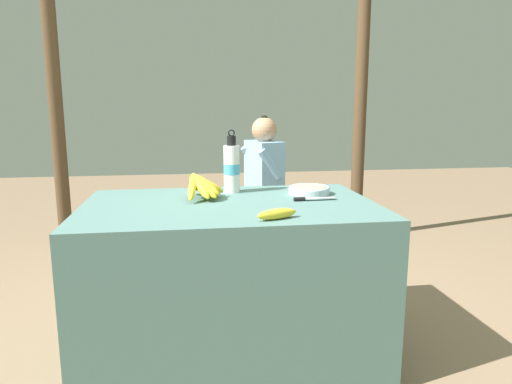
{
  "coord_description": "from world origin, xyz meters",
  "views": [
    {
      "loc": [
        -0.18,
        -2.06,
        1.19
      ],
      "look_at": [
        0.13,
        0.05,
        0.78
      ],
      "focal_mm": 32.0,
      "sensor_mm": 36.0,
      "label": 1
    }
  ],
  "objects_px": {
    "water_bottle": "(232,168)",
    "seated_vendor": "(259,175)",
    "wooden_bench": "(219,209)",
    "support_post_far": "(360,103)",
    "banana_bunch_green": "(162,195)",
    "banana_bunch_ripe": "(201,185)",
    "knife": "(309,199)",
    "serving_bowl": "(309,190)",
    "support_post_near": "(55,103)",
    "loose_banana_front": "(277,214)"
  },
  "relations": [
    {
      "from": "banana_bunch_ripe",
      "to": "support_post_far",
      "type": "distance_m",
      "value": 2.24
    },
    {
      "from": "banana_bunch_ripe",
      "to": "serving_bowl",
      "type": "relative_size",
      "value": 1.32
    },
    {
      "from": "serving_bowl",
      "to": "seated_vendor",
      "type": "height_order",
      "value": "seated_vendor"
    },
    {
      "from": "water_bottle",
      "to": "knife",
      "type": "height_order",
      "value": "water_bottle"
    },
    {
      "from": "wooden_bench",
      "to": "seated_vendor",
      "type": "distance_m",
      "value": 0.43
    },
    {
      "from": "banana_bunch_ripe",
      "to": "seated_vendor",
      "type": "height_order",
      "value": "seated_vendor"
    },
    {
      "from": "wooden_bench",
      "to": "seated_vendor",
      "type": "xyz_separation_m",
      "value": [
        0.32,
        -0.05,
        0.28
      ]
    },
    {
      "from": "water_bottle",
      "to": "support_post_near",
      "type": "xyz_separation_m",
      "value": [
        -1.25,
        1.53,
        0.34
      ]
    },
    {
      "from": "water_bottle",
      "to": "wooden_bench",
      "type": "xyz_separation_m",
      "value": [
        0.01,
        1.24,
        -0.51
      ]
    },
    {
      "from": "water_bottle",
      "to": "seated_vendor",
      "type": "relative_size",
      "value": 0.29
    },
    {
      "from": "knife",
      "to": "banana_bunch_green",
      "type": "distance_m",
      "value": 1.72
    },
    {
      "from": "seated_vendor",
      "to": "banana_bunch_green",
      "type": "xyz_separation_m",
      "value": [
        -0.76,
        0.04,
        -0.15
      ]
    },
    {
      "from": "banana_bunch_ripe",
      "to": "knife",
      "type": "xyz_separation_m",
      "value": [
        0.5,
        -0.12,
        -0.06
      ]
    },
    {
      "from": "wooden_bench",
      "to": "banana_bunch_green",
      "type": "xyz_separation_m",
      "value": [
        -0.45,
        -0.0,
        0.13
      ]
    },
    {
      "from": "serving_bowl",
      "to": "water_bottle",
      "type": "xyz_separation_m",
      "value": [
        -0.39,
        0.11,
        0.11
      ]
    },
    {
      "from": "banana_bunch_ripe",
      "to": "water_bottle",
      "type": "height_order",
      "value": "water_bottle"
    },
    {
      "from": "knife",
      "to": "support_post_near",
      "type": "bearing_deg",
      "value": 127.72
    },
    {
      "from": "banana_bunch_green",
      "to": "banana_bunch_ripe",
      "type": "bearing_deg",
      "value": -78.77
    },
    {
      "from": "loose_banana_front",
      "to": "support_post_far",
      "type": "distance_m",
      "value": 2.46
    },
    {
      "from": "serving_bowl",
      "to": "banana_bunch_green",
      "type": "relative_size",
      "value": 0.75
    },
    {
      "from": "loose_banana_front",
      "to": "wooden_bench",
      "type": "relative_size",
      "value": 0.1
    },
    {
      "from": "support_post_near",
      "to": "knife",
      "type": "bearing_deg",
      "value": -48.46
    },
    {
      "from": "banana_bunch_ripe",
      "to": "water_bottle",
      "type": "relative_size",
      "value": 0.85
    },
    {
      "from": "banana_bunch_green",
      "to": "seated_vendor",
      "type": "bearing_deg",
      "value": -3.26
    },
    {
      "from": "support_post_near",
      "to": "water_bottle",
      "type": "bearing_deg",
      "value": -50.66
    },
    {
      "from": "wooden_bench",
      "to": "banana_bunch_green",
      "type": "height_order",
      "value": "banana_bunch_green"
    },
    {
      "from": "banana_bunch_ripe",
      "to": "banana_bunch_green",
      "type": "relative_size",
      "value": 0.99
    },
    {
      "from": "banana_bunch_ripe",
      "to": "wooden_bench",
      "type": "height_order",
      "value": "banana_bunch_ripe"
    },
    {
      "from": "loose_banana_front",
      "to": "water_bottle",
      "type": "bearing_deg",
      "value": 101.56
    },
    {
      "from": "banana_bunch_ripe",
      "to": "knife",
      "type": "relative_size",
      "value": 1.33
    },
    {
      "from": "water_bottle",
      "to": "knife",
      "type": "distance_m",
      "value": 0.45
    },
    {
      "from": "support_post_near",
      "to": "support_post_far",
      "type": "distance_m",
      "value": 2.53
    },
    {
      "from": "support_post_near",
      "to": "support_post_far",
      "type": "xyz_separation_m",
      "value": [
        2.53,
        0.0,
        0.0
      ]
    },
    {
      "from": "knife",
      "to": "wooden_bench",
      "type": "distance_m",
      "value": 1.6
    },
    {
      "from": "water_bottle",
      "to": "support_post_far",
      "type": "height_order",
      "value": "support_post_far"
    },
    {
      "from": "support_post_far",
      "to": "wooden_bench",
      "type": "bearing_deg",
      "value": -167.22
    },
    {
      "from": "banana_bunch_green",
      "to": "support_post_far",
      "type": "xyz_separation_m",
      "value": [
        1.71,
        0.29,
        0.72
      ]
    },
    {
      "from": "knife",
      "to": "wooden_bench",
      "type": "height_order",
      "value": "knife"
    },
    {
      "from": "banana_bunch_ripe",
      "to": "banana_bunch_green",
      "type": "height_order",
      "value": "banana_bunch_ripe"
    },
    {
      "from": "banana_bunch_green",
      "to": "serving_bowl",
      "type": "bearing_deg",
      "value": -58.6
    },
    {
      "from": "loose_banana_front",
      "to": "knife",
      "type": "height_order",
      "value": "loose_banana_front"
    },
    {
      "from": "water_bottle",
      "to": "loose_banana_front",
      "type": "xyz_separation_m",
      "value": [
        0.12,
        -0.6,
        -0.11
      ]
    },
    {
      "from": "water_bottle",
      "to": "support_post_near",
      "type": "relative_size",
      "value": 0.13
    },
    {
      "from": "seated_vendor",
      "to": "banana_bunch_green",
      "type": "relative_size",
      "value": 3.99
    },
    {
      "from": "wooden_bench",
      "to": "support_post_far",
      "type": "relative_size",
      "value": 0.72
    },
    {
      "from": "wooden_bench",
      "to": "water_bottle",
      "type": "bearing_deg",
      "value": -90.41
    },
    {
      "from": "banana_bunch_green",
      "to": "wooden_bench",
      "type": "bearing_deg",
      "value": 0.2
    },
    {
      "from": "wooden_bench",
      "to": "knife",
      "type": "bearing_deg",
      "value": -77.62
    },
    {
      "from": "water_bottle",
      "to": "banana_bunch_green",
      "type": "height_order",
      "value": "water_bottle"
    },
    {
      "from": "knife",
      "to": "support_post_far",
      "type": "bearing_deg",
      "value": 58.85
    }
  ]
}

